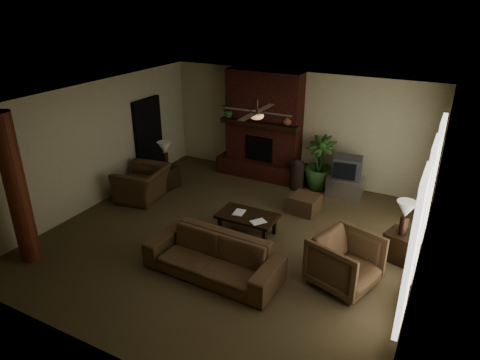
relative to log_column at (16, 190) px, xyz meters
The scene contains 23 objects.
room_shell 3.80m from the log_column, 39.13° to the left, with size 7.00×7.00×7.00m.
fireplace 6.02m from the log_column, 69.07° to the left, with size 2.40×0.70×2.80m.
windows 6.91m from the log_column, 22.11° to the left, with size 0.08×3.65×2.35m.
log_column is the anchor object (origin of this frame).
doorway 4.24m from the log_column, 96.65° to the left, with size 0.10×1.00×2.10m, color black.
ceiling_fan 4.45m from the log_column, 38.87° to the left, with size 1.35×1.35×0.37m.
sofa 3.60m from the log_column, 19.27° to the left, with size 2.42×0.71×0.95m, color #4A3520.
armchair_left 3.12m from the log_column, 85.57° to the left, with size 1.19×0.77×1.04m, color #4A3520.
armchair_right 5.79m from the log_column, 19.51° to the left, with size 0.99×0.92×1.02m, color #4A3520.
coffee_table 4.28m from the log_column, 39.89° to the left, with size 1.20×0.70×0.43m.
ottoman 5.80m from the log_column, 46.45° to the left, with size 0.60×0.60×0.40m, color #4A3520.
tv_stand 7.07m from the log_column, 49.94° to the left, with size 0.85×0.50×0.50m, color #B0B0B2.
tv 6.99m from the log_column, 49.70° to the left, with size 0.71×0.61×0.52m.
floor_vase 6.25m from the log_column, 57.68° to the left, with size 0.34×0.34×0.77m.
floor_plant 6.74m from the log_column, 55.56° to the left, with size 0.76×1.35×0.76m, color #2E5120.
side_table_left 3.95m from the log_column, 84.84° to the left, with size 0.50×0.50×0.55m, color black.
lamp_left 3.84m from the log_column, 85.17° to the left, with size 0.44×0.44×0.65m.
side_table_right 6.96m from the log_column, 27.33° to the left, with size 0.50×0.50×0.55m, color black.
lamp_right 6.86m from the log_column, 27.07° to the left, with size 0.46×0.46×0.65m.
mantel_plant 5.55m from the log_column, 76.83° to the left, with size 0.38×0.42×0.33m, color #2E5120.
mantel_vase 6.15m from the log_column, 61.84° to the left, with size 0.22×0.23×0.22m, color brown.
book_a 4.00m from the log_column, 42.23° to the left, with size 0.22×0.03×0.29m, color #999999.
book_b 4.35m from the log_column, 36.55° to the left, with size 0.21×0.02×0.29m, color #999999.
Camera 1 is at (3.67, -6.60, 4.56)m, focal length 32.09 mm.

